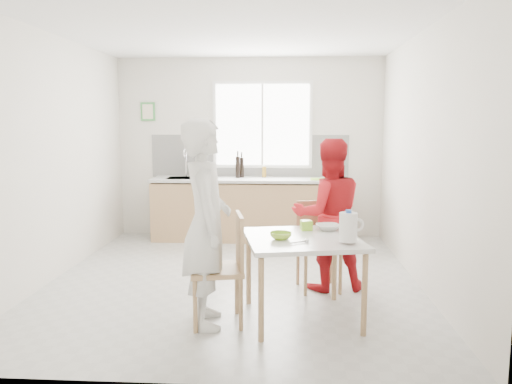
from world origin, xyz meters
TOP-DOWN VIEW (x-y plane):
  - ground at (0.00, 0.00)m, footprint 4.50×4.50m
  - room_shell at (0.00, 0.00)m, footprint 4.50×4.50m
  - window at (0.20, 2.23)m, footprint 1.50×0.06m
  - backsplash at (0.00, 2.24)m, footprint 3.00×0.02m
  - picture_frame at (-1.55, 2.23)m, footprint 0.22×0.03m
  - kitchen_counter at (-0.00, 1.95)m, footprint 2.84×0.64m
  - dining_table at (0.72, -1.06)m, footprint 1.13×1.13m
  - chair_left at (0.05, -1.20)m, footprint 0.52×0.52m
  - chair_far at (0.90, -0.19)m, footprint 0.49×0.49m
  - person_white at (-0.10, -1.23)m, footprint 0.54×0.71m
  - person_red at (1.01, -0.22)m, footprint 0.87×0.73m
  - bowl_green at (0.53, -1.15)m, footprint 0.22×0.22m
  - bowl_white at (0.96, -0.76)m, footprint 0.26×0.26m
  - milk_jug at (1.09, -1.28)m, footprint 0.21×0.15m
  - green_box at (0.76, -0.77)m, footprint 0.12×0.12m
  - spoon at (0.68, -1.30)m, footprint 0.14×0.09m
  - cutting_board at (1.09, 1.84)m, footprint 0.36×0.26m
  - wine_bottle_a at (-0.15, 2.00)m, footprint 0.07×0.07m
  - wine_bottle_b at (-0.10, 2.07)m, footprint 0.07×0.07m
  - jar_amber at (0.23, 2.10)m, footprint 0.06×0.06m
  - soap_bottle at (-0.78, 2.06)m, footprint 0.11×0.11m

SIDE VIEW (x-z plane):
  - ground at x=0.00m, z-range 0.00..0.00m
  - kitchen_counter at x=0.00m, z-range -0.27..1.10m
  - chair_far at x=0.90m, z-range 0.05..0.96m
  - chair_left at x=0.05m, z-range 0.05..1.01m
  - dining_table at x=0.72m, z-range 0.29..1.04m
  - spoon at x=0.68m, z-range 0.75..0.76m
  - bowl_white at x=0.96m, z-range 0.74..0.80m
  - bowl_green at x=0.53m, z-range 0.74..0.80m
  - person_red at x=1.01m, z-range 0.00..1.57m
  - green_box at x=0.76m, z-range 0.74..0.83m
  - person_white at x=-0.10m, z-range 0.00..1.77m
  - milk_jug at x=1.09m, z-range 0.75..1.01m
  - cutting_board at x=1.09m, z-range 0.92..0.93m
  - jar_amber at x=0.23m, z-range 0.92..1.08m
  - soap_bottle at x=-0.78m, z-range 0.92..1.11m
  - wine_bottle_b at x=-0.10m, z-range 0.92..1.22m
  - wine_bottle_a at x=-0.15m, z-range 0.92..1.24m
  - backsplash at x=0.00m, z-range 0.90..1.55m
  - room_shell at x=0.00m, z-range -0.61..3.89m
  - window at x=0.20m, z-range 1.05..2.35m
  - picture_frame at x=-1.55m, z-range 1.76..2.04m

